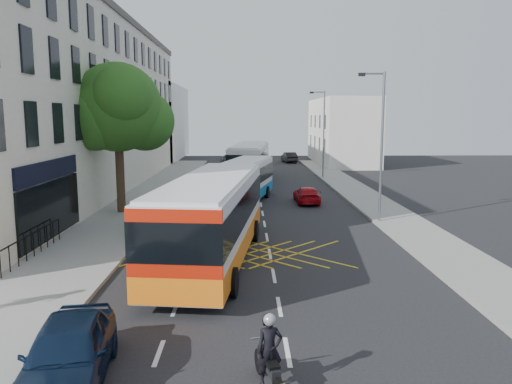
{
  "coord_description": "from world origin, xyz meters",
  "views": [
    {
      "loc": [
        -1.04,
        -14.68,
        5.82
      ],
      "look_at": [
        -0.52,
        9.16,
        2.2
      ],
      "focal_mm": 35.0,
      "sensor_mm": 36.0,
      "label": 1
    }
  ],
  "objects": [
    {
      "name": "parked_car_blue",
      "position": [
        -4.9,
        -4.42,
        0.74
      ],
      "size": [
        2.28,
        4.51,
        1.47
      ],
      "primitive_type": "imported",
      "rotation": [
        0.0,
        0.0,
        0.13
      ],
      "color": "#0D1B34",
      "rests_on": "ground"
    },
    {
      "name": "bus_far",
      "position": [
        -0.63,
        30.7,
        1.76
      ],
      "size": [
        3.96,
        12.14,
        3.35
      ],
      "rotation": [
        0.0,
        0.0,
        -0.1
      ],
      "color": "silver",
      "rests_on": "ground"
    },
    {
      "name": "pavement_left",
      "position": [
        -8.5,
        15.0,
        0.07
      ],
      "size": [
        5.0,
        70.0,
        0.15
      ],
      "primitive_type": "cube",
      "color": "gray",
      "rests_on": "ground"
    },
    {
      "name": "pavement_right",
      "position": [
        7.5,
        15.0,
        0.07
      ],
      "size": [
        3.0,
        70.0,
        0.15
      ],
      "primitive_type": "cube",
      "color": "gray",
      "rests_on": "ground"
    },
    {
      "name": "bus_near",
      "position": [
        -2.37,
        5.05,
        1.81
      ],
      "size": [
        4.21,
        12.44,
        3.43
      ],
      "rotation": [
        0.0,
        0.0,
        -0.12
      ],
      "color": "silver",
      "rests_on": "ground"
    },
    {
      "name": "railings",
      "position": [
        -9.7,
        5.3,
        0.72
      ],
      "size": [
        0.08,
        5.6,
        1.14
      ],
      "primitive_type": null,
      "color": "black",
      "rests_on": "pavement_left"
    },
    {
      "name": "distant_car_dark",
      "position": [
        4.58,
        48.91,
        0.66
      ],
      "size": [
        1.92,
        4.14,
        1.31
      ],
      "primitive_type": "imported",
      "rotation": [
        0.0,
        0.0,
        3.28
      ],
      "color": "black",
      "rests_on": "ground"
    },
    {
      "name": "ground",
      "position": [
        0.0,
        0.0,
        0.0
      ],
      "size": [
        120.0,
        120.0,
        0.0
      ],
      "primitive_type": "plane",
      "color": "black",
      "rests_on": "ground"
    },
    {
      "name": "distant_car_grey",
      "position": [
        -2.88,
        45.29,
        0.64
      ],
      "size": [
        2.44,
        4.77,
        1.29
      ],
      "primitive_type": "imported",
      "rotation": [
        0.0,
        0.0,
        0.07
      ],
      "color": "#474B4F",
      "rests_on": "ground"
    },
    {
      "name": "street_tree",
      "position": [
        -8.51,
        14.97,
        6.29
      ],
      "size": [
        6.3,
        5.7,
        8.8
      ],
      "color": "#382619",
      "rests_on": "pavement_left"
    },
    {
      "name": "terrace_main",
      "position": [
        -14.0,
        24.49,
        6.76
      ],
      "size": [
        8.3,
        45.0,
        13.5
      ],
      "color": "beige",
      "rests_on": "ground"
    },
    {
      "name": "red_hatchback",
      "position": [
        3.13,
        18.62,
        0.56
      ],
      "size": [
        1.6,
        3.85,
        1.11
      ],
      "primitive_type": "imported",
      "rotation": [
        0.0,
        0.0,
        3.15
      ],
      "color": "#A7070F",
      "rests_on": "ground"
    },
    {
      "name": "building_right",
      "position": [
        11.0,
        48.0,
        4.0
      ],
      "size": [
        6.0,
        18.0,
        8.0
      ],
      "primitive_type": "cube",
      "color": "silver",
      "rests_on": "ground"
    },
    {
      "name": "bus_mid",
      "position": [
        -1.23,
        18.43,
        1.51
      ],
      "size": [
        4.58,
        10.51,
        2.88
      ],
      "rotation": [
        0.0,
        0.0,
        -0.22
      ],
      "color": "silver",
      "rests_on": "ground"
    },
    {
      "name": "motorbike",
      "position": [
        -0.54,
        -4.71,
        0.81
      ],
      "size": [
        0.73,
        1.9,
        1.72
      ],
      "rotation": [
        0.0,
        0.0,
        0.25
      ],
      "color": "black",
      "rests_on": "ground"
    },
    {
      "name": "terrace_far",
      "position": [
        -14.0,
        55.0,
        5.0
      ],
      "size": [
        8.0,
        20.0,
        10.0
      ],
      "primitive_type": "cube",
      "color": "silver",
      "rests_on": "ground"
    },
    {
      "name": "parked_car_silver",
      "position": [
        -5.6,
        9.85,
        0.7
      ],
      "size": [
        1.72,
        4.32,
        1.4
      ],
      "primitive_type": "imported",
      "rotation": [
        0.0,
        0.0,
        0.06
      ],
      "color": "#B9BCC2",
      "rests_on": "ground"
    },
    {
      "name": "lamp_near",
      "position": [
        6.2,
        12.0,
        4.62
      ],
      "size": [
        1.45,
        0.15,
        8.0
      ],
      "color": "slate",
      "rests_on": "pavement_right"
    },
    {
      "name": "lamp_far",
      "position": [
        6.2,
        32.0,
        4.62
      ],
      "size": [
        1.45,
        0.15,
        8.0
      ],
      "color": "slate",
      "rests_on": "pavement_right"
    }
  ]
}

